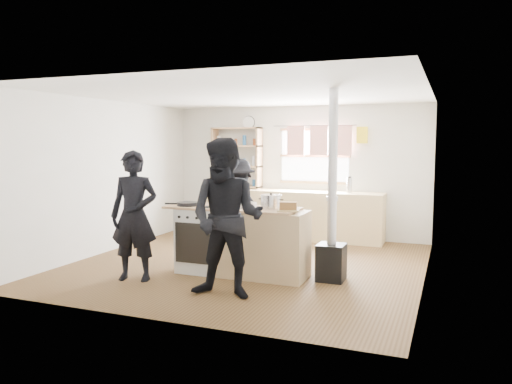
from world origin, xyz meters
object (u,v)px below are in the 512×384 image
Objects in this scene: cooking_island at (242,241)px; stockpot_stove at (220,199)px; roast_tray at (240,204)px; bread_board at (288,207)px; person_near_left at (134,216)px; person_near_right at (227,218)px; thermos at (349,185)px; skillet_greens at (188,204)px; stockpot_counter at (271,201)px; person_far at (238,209)px; flue_heater at (332,231)px.

stockpot_stove is (-0.39, 0.15, 0.55)m from cooking_island.
cooking_island is 0.51m from roast_tray.
bread_board reaches higher than cooking_island.
cooking_island is at bearing -37.52° from roast_tray.
roast_tray is 0.25× the size of person_near_left.
cooking_island is 8.56× the size of stockpot_stove.
person_near_right reaches higher than bread_board.
stockpot_stove is (-1.32, -2.62, -0.02)m from thermos.
roast_tray reaches higher than skillet_greens.
cooking_island is at bearing -171.15° from stockpot_counter.
person_near_right is at bearing -40.85° from skillet_greens.
thermos is 2.93m from stockpot_stove.
thermos is 0.14× the size of cooking_island.
skillet_greens is at bearing -120.57° from thermos.
person_near_right is at bearing 110.40° from person_far.
stockpot_counter reaches higher than bread_board.
roast_tray is 0.23× the size of person_near_right.
flue_heater is (0.28, -2.61, -0.38)m from thermos.
bread_board is (1.48, -0.01, 0.02)m from skillet_greens.
skillet_greens is 0.79m from person_near_left.
person_near_right is (0.63, -1.13, -0.08)m from stockpot_stove.
person_far reaches higher than stockpot_counter.
person_near_right is at bearing -75.29° from roast_tray.
skillet_greens is 1.33m from person_near_right.
flue_heater is at bearing 7.01° from person_near_left.
cooking_island is 0.69m from stockpot_stove.
person_far is (-0.84, 0.80, -0.24)m from stockpot_counter.
cooking_island is at bearing 18.46° from person_near_left.
person_near_left is 1.46m from person_near_right.
roast_tray is 1.29m from flue_heater.
flue_heater is (1.24, 0.13, -0.32)m from roast_tray.
roast_tray is 1.42m from person_near_left.
thermos is at bearing 63.28° from stockpot_stove.
stockpot_stove is 0.72× the size of bread_board.
person_far is (0.77, 1.62, -0.07)m from person_near_left.
thermos is 1.19× the size of stockpot_stove.
skillet_greens is 0.19× the size of person_near_right.
cooking_island is at bearing 99.63° from person_near_right.
person_far is at bearing 139.31° from bread_board.
skillet_greens is 1.10× the size of bread_board.
flue_heater is at bearing 45.57° from person_near_right.
thermos is 0.16× the size of person_near_left.
flue_heater reaches higher than skillet_greens.
stockpot_counter is 1.06m from person_near_right.
skillet_greens is at bearing -145.85° from stockpot_stove.
stockpot_stove is (-0.36, 0.13, 0.04)m from roast_tray.
stockpot_counter reaches higher than stockpot_stove.
thermos is 3.34m from skillet_greens.
flue_heater is (1.60, 0.01, -0.36)m from stockpot_stove.
stockpot_counter reaches higher than cooking_island.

